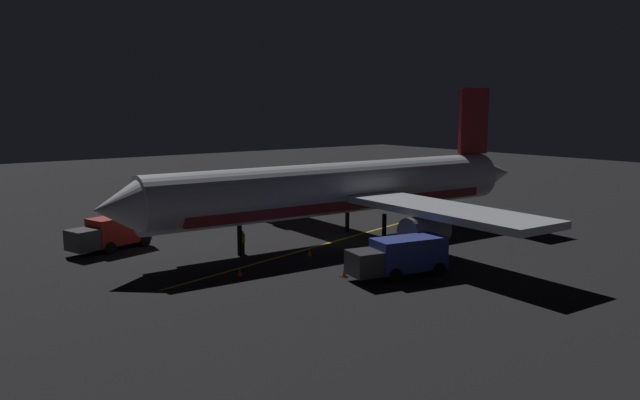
{
  "coord_description": "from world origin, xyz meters",
  "views": [
    {
      "loc": [
        -38.16,
        31.72,
        10.83
      ],
      "look_at": [
        0.0,
        2.0,
        3.5
      ],
      "focal_mm": 35.11,
      "sensor_mm": 36.0,
      "label": 1
    }
  ],
  "objects_px": {
    "baggage_truck": "(113,233)",
    "traffic_cone_near_right": "(344,273)",
    "traffic_cone_under_wing": "(240,273)",
    "traffic_cone_near_left": "(310,253)",
    "traffic_cone_far": "(348,264)",
    "catering_truck": "(401,257)",
    "ground_crew_worker": "(242,242)",
    "airliner": "(346,190)"
  },
  "relations": [
    {
      "from": "traffic_cone_far",
      "to": "ground_crew_worker",
      "type": "bearing_deg",
      "value": 24.43
    },
    {
      "from": "traffic_cone_near_left",
      "to": "traffic_cone_under_wing",
      "type": "xyz_separation_m",
      "value": [
        -1.57,
        6.78,
        0.0
      ]
    },
    {
      "from": "catering_truck",
      "to": "traffic_cone_near_left",
      "type": "height_order",
      "value": "catering_truck"
    },
    {
      "from": "traffic_cone_near_left",
      "to": "traffic_cone_far",
      "type": "bearing_deg",
      "value": -179.19
    },
    {
      "from": "traffic_cone_near_left",
      "to": "traffic_cone_under_wing",
      "type": "distance_m",
      "value": 6.96
    },
    {
      "from": "traffic_cone_near_right",
      "to": "traffic_cone_under_wing",
      "type": "height_order",
      "value": "same"
    },
    {
      "from": "baggage_truck",
      "to": "traffic_cone_far",
      "type": "xyz_separation_m",
      "value": [
        -15.02,
        -10.57,
        -1.04
      ]
    },
    {
      "from": "ground_crew_worker",
      "to": "traffic_cone_under_wing",
      "type": "relative_size",
      "value": 3.16
    },
    {
      "from": "ground_crew_worker",
      "to": "traffic_cone_near_left",
      "type": "distance_m",
      "value": 5.03
    },
    {
      "from": "airliner",
      "to": "traffic_cone_under_wing",
      "type": "xyz_separation_m",
      "value": [
        -4.33,
        12.56,
        -3.87
      ]
    },
    {
      "from": "airliner",
      "to": "traffic_cone_near_left",
      "type": "relative_size",
      "value": 72.86
    },
    {
      "from": "ground_crew_worker",
      "to": "catering_truck",
      "type": "bearing_deg",
      "value": -157.64
    },
    {
      "from": "baggage_truck",
      "to": "traffic_cone_under_wing",
      "type": "bearing_deg",
      "value": -163.21
    },
    {
      "from": "airliner",
      "to": "catering_truck",
      "type": "bearing_deg",
      "value": 157.19
    },
    {
      "from": "catering_truck",
      "to": "traffic_cone_far",
      "type": "xyz_separation_m",
      "value": [
        3.74,
        1.2,
        -1.04
      ]
    },
    {
      "from": "baggage_truck",
      "to": "traffic_cone_near_right",
      "type": "relative_size",
      "value": 11.95
    },
    {
      "from": "ground_crew_worker",
      "to": "traffic_cone_near_right",
      "type": "distance_m",
      "value": 9.53
    },
    {
      "from": "airliner",
      "to": "traffic_cone_near_left",
      "type": "distance_m",
      "value": 7.48
    },
    {
      "from": "traffic_cone_near_right",
      "to": "traffic_cone_near_left",
      "type": "bearing_deg",
      "value": -15.32
    },
    {
      "from": "traffic_cone_under_wing",
      "to": "catering_truck",
      "type": "bearing_deg",
      "value": -128.5
    },
    {
      "from": "traffic_cone_near_left",
      "to": "traffic_cone_far",
      "type": "relative_size",
      "value": 1.0
    },
    {
      "from": "baggage_truck",
      "to": "catering_truck",
      "type": "relative_size",
      "value": 0.97
    },
    {
      "from": "traffic_cone_near_right",
      "to": "baggage_truck",
      "type": "bearing_deg",
      "value": 28.39
    },
    {
      "from": "traffic_cone_under_wing",
      "to": "traffic_cone_far",
      "type": "xyz_separation_m",
      "value": [
        -2.66,
        -6.84,
        0.0
      ]
    },
    {
      "from": "baggage_truck",
      "to": "traffic_cone_far",
      "type": "height_order",
      "value": "baggage_truck"
    },
    {
      "from": "catering_truck",
      "to": "traffic_cone_near_right",
      "type": "bearing_deg",
      "value": 51.95
    },
    {
      "from": "ground_crew_worker",
      "to": "traffic_cone_far",
      "type": "bearing_deg",
      "value": -155.57
    },
    {
      "from": "airliner",
      "to": "ground_crew_worker",
      "type": "relative_size",
      "value": 23.03
    },
    {
      "from": "baggage_truck",
      "to": "traffic_cone_far",
      "type": "relative_size",
      "value": 11.95
    },
    {
      "from": "catering_truck",
      "to": "traffic_cone_near_left",
      "type": "relative_size",
      "value": 12.36
    },
    {
      "from": "airliner",
      "to": "catering_truck",
      "type": "height_order",
      "value": "airliner"
    },
    {
      "from": "airliner",
      "to": "catering_truck",
      "type": "xyz_separation_m",
      "value": [
        -10.73,
        4.51,
        -2.82
      ]
    },
    {
      "from": "traffic_cone_near_left",
      "to": "traffic_cone_near_right",
      "type": "bearing_deg",
      "value": 164.68
    },
    {
      "from": "baggage_truck",
      "to": "traffic_cone_near_right",
      "type": "bearing_deg",
      "value": -151.61
    },
    {
      "from": "traffic_cone_under_wing",
      "to": "traffic_cone_near_left",
      "type": "bearing_deg",
      "value": -76.96
    },
    {
      "from": "baggage_truck",
      "to": "catering_truck",
      "type": "xyz_separation_m",
      "value": [
        -18.76,
        -11.77,
        0.0
      ]
    },
    {
      "from": "traffic_cone_near_left",
      "to": "traffic_cone_under_wing",
      "type": "height_order",
      "value": "same"
    },
    {
      "from": "ground_crew_worker",
      "to": "traffic_cone_far",
      "type": "distance_m",
      "value": 8.59
    },
    {
      "from": "baggage_truck",
      "to": "catering_truck",
      "type": "distance_m",
      "value": 22.15
    },
    {
      "from": "airliner",
      "to": "catering_truck",
      "type": "relative_size",
      "value": 5.89
    },
    {
      "from": "traffic_cone_under_wing",
      "to": "traffic_cone_far",
      "type": "distance_m",
      "value": 7.34
    },
    {
      "from": "airliner",
      "to": "traffic_cone_near_left",
      "type": "height_order",
      "value": "airliner"
    }
  ]
}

